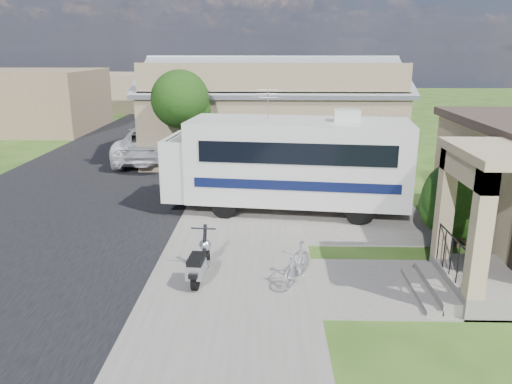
{
  "coord_description": "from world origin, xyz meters",
  "views": [
    {
      "loc": [
        -0.13,
        -11.68,
        5.41
      ],
      "look_at": [
        -0.5,
        2.5,
        1.3
      ],
      "focal_mm": 35.0,
      "sensor_mm": 36.0,
      "label": 1
    }
  ],
  "objects_px": {
    "shrub": "(464,195)",
    "garden_hose": "(428,277)",
    "scooter": "(199,263)",
    "van": "(164,124)",
    "pickup_truck": "(152,143)",
    "bicycle": "(297,266)",
    "motorhome": "(289,161)"
  },
  "relations": [
    {
      "from": "scooter",
      "to": "van",
      "type": "xyz_separation_m",
      "value": [
        -4.98,
        20.34,
        0.32
      ]
    },
    {
      "from": "scooter",
      "to": "shrub",
      "type": "bearing_deg",
      "value": 24.02
    },
    {
      "from": "bicycle",
      "to": "pickup_truck",
      "type": "distance_m",
      "value": 14.97
    },
    {
      "from": "shrub",
      "to": "motorhome",
      "type": "bearing_deg",
      "value": 147.75
    },
    {
      "from": "shrub",
      "to": "bicycle",
      "type": "distance_m",
      "value": 5.47
    },
    {
      "from": "bicycle",
      "to": "garden_hose",
      "type": "xyz_separation_m",
      "value": [
        3.2,
        0.28,
        -0.38
      ]
    },
    {
      "from": "motorhome",
      "to": "van",
      "type": "bearing_deg",
      "value": 122.75
    },
    {
      "from": "pickup_truck",
      "to": "scooter",
      "type": "bearing_deg",
      "value": 103.52
    },
    {
      "from": "pickup_truck",
      "to": "van",
      "type": "height_order",
      "value": "pickup_truck"
    },
    {
      "from": "motorhome",
      "to": "bicycle",
      "type": "xyz_separation_m",
      "value": [
        0.0,
        -5.53,
        -1.3
      ]
    },
    {
      "from": "shrub",
      "to": "bicycle",
      "type": "bearing_deg",
      "value": -151.73
    },
    {
      "from": "shrub",
      "to": "van",
      "type": "bearing_deg",
      "value": 124.0
    },
    {
      "from": "van",
      "to": "garden_hose",
      "type": "relative_size",
      "value": 15.65
    },
    {
      "from": "scooter",
      "to": "garden_hose",
      "type": "distance_m",
      "value": 5.53
    },
    {
      "from": "van",
      "to": "shrub",
      "type": "bearing_deg",
      "value": -67.39
    },
    {
      "from": "motorhome",
      "to": "scooter",
      "type": "bearing_deg",
      "value": -105.99
    },
    {
      "from": "bicycle",
      "to": "pickup_truck",
      "type": "relative_size",
      "value": 0.24
    },
    {
      "from": "bicycle",
      "to": "van",
      "type": "distance_m",
      "value": 21.61
    },
    {
      "from": "garden_hose",
      "to": "shrub",
      "type": "bearing_deg",
      "value": 55.95
    },
    {
      "from": "shrub",
      "to": "pickup_truck",
      "type": "xyz_separation_m",
      "value": [
        -11.21,
        10.94,
        -0.61
      ]
    },
    {
      "from": "pickup_truck",
      "to": "motorhome",
      "type": "bearing_deg",
      "value": 125.45
    },
    {
      "from": "scooter",
      "to": "pickup_truck",
      "type": "height_order",
      "value": "pickup_truck"
    },
    {
      "from": "van",
      "to": "garden_hose",
      "type": "xyz_separation_m",
      "value": [
        10.48,
        -20.06,
        -0.75
      ]
    },
    {
      "from": "shrub",
      "to": "scooter",
      "type": "bearing_deg",
      "value": -160.12
    },
    {
      "from": "shrub",
      "to": "scooter",
      "type": "relative_size",
      "value": 1.67
    },
    {
      "from": "shrub",
      "to": "garden_hose",
      "type": "xyz_separation_m",
      "value": [
        -1.53,
        -2.26,
        -1.41
      ]
    },
    {
      "from": "pickup_truck",
      "to": "van",
      "type": "distance_m",
      "value": 6.91
    },
    {
      "from": "motorhome",
      "to": "pickup_truck",
      "type": "xyz_separation_m",
      "value": [
        -6.48,
        7.96,
        -0.88
      ]
    },
    {
      "from": "shrub",
      "to": "garden_hose",
      "type": "bearing_deg",
      "value": -124.05
    },
    {
      "from": "scooter",
      "to": "pickup_truck",
      "type": "relative_size",
      "value": 0.27
    },
    {
      "from": "motorhome",
      "to": "pickup_truck",
      "type": "distance_m",
      "value": 10.3
    },
    {
      "from": "van",
      "to": "garden_hose",
      "type": "distance_m",
      "value": 22.64
    }
  ]
}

